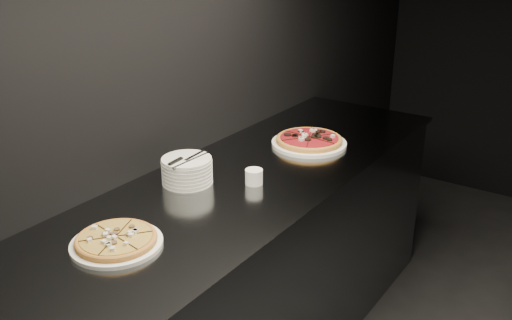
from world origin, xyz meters
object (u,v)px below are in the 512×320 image
Objects in this scene: counter at (250,269)px; pizza_mushroom at (116,241)px; pizza_tomato at (309,141)px; plate_stack at (187,170)px; ramekin at (254,176)px; cutlery at (185,159)px.

counter is 0.86m from pizza_mushroom.
pizza_tomato is 1.76× the size of plate_stack.
ramekin is at bearing 82.06° from pizza_mushroom.
ramekin reaches higher than counter.
ramekin is (0.09, 0.66, 0.01)m from pizza_mushroom.
counter is 12.00× the size of plate_stack.
plate_stack is 2.85× the size of ramekin.
cutlery is (-0.13, 0.50, 0.09)m from pizza_mushroom.
pizza_mushroom is at bearing -92.63° from pizza_tomato.
pizza_mushroom is 4.28× the size of ramekin.
cutlery is at bearing -126.55° from counter.
pizza_mushroom is 0.66m from ramekin.
ramekin reaches higher than pizza_tomato.
pizza_mushroom is at bearing -92.27° from counter.
plate_stack is at bearing 105.27° from pizza_mushroom.
plate_stack is at bearing 113.65° from cutlery.
counter is at bearing 137.87° from ramekin.
ramekin is at bearing 31.45° from cutlery.
pizza_tomato is at bearing 87.37° from pizza_mushroom.
pizza_mushroom is 1.41× the size of cutlery.
pizza_mushroom is at bearing -74.73° from plate_stack.
pizza_mushroom is 0.53m from plate_stack.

